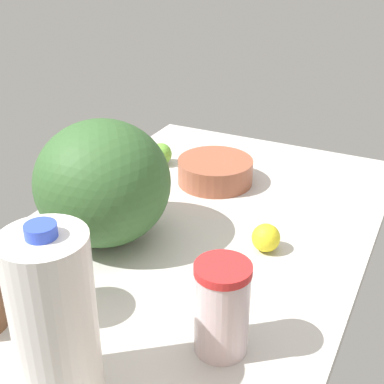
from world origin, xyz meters
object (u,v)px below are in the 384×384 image
milk_jug (54,318)px  lemon_near_front (266,237)px  mixing_bowl (215,171)px  lime_loose (161,154)px  watermelon (103,183)px  tumbler_cup (222,308)px

milk_jug → lemon_near_front: milk_jug is taller
mixing_bowl → lemon_near_front: mixing_bowl is taller
mixing_bowl → lime_loose: size_ratio=3.17×
mixing_bowl → lemon_near_front: 34.19cm
mixing_bowl → lemon_near_front: (-25.28, -23.02, -0.20)cm
lemon_near_front → lime_loose: size_ratio=0.97×
mixing_bowl → watermelon: (-35.98, 10.26, 10.24)cm
tumbler_cup → mixing_bowl: 62.29cm
watermelon → lime_loose: (39.90, 8.48, -10.33)cm
lime_loose → watermelon: bearing=-168.0°
lemon_near_front → watermelon: bearing=107.8°
tumbler_cup → lemon_near_front: (31.08, 3.03, -5.17)cm
tumbler_cup → lemon_near_front: bearing=5.6°
tumbler_cup → lime_loose: 75.27cm
lime_loose → lemon_near_front: bearing=-125.0°
lime_loose → milk_jug: bearing=-161.0°
watermelon → tumbler_cup: bearing=-119.3°
tumbler_cup → lemon_near_front: 31.65cm
tumbler_cup → lime_loose: bearing=36.6°
mixing_bowl → lime_loose: 19.14cm
milk_jug → watermelon: 43.07cm
tumbler_cup → watermelon: bearing=60.7°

